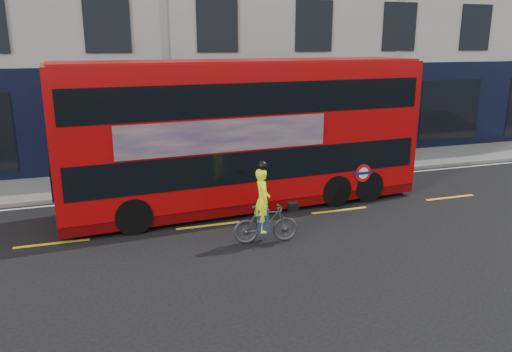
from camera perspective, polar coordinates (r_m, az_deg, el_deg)
name	(u,v)px	position (r m, az deg, el deg)	size (l,w,h in m)	color
ground	(223,246)	(12.45, -3.83, -7.99)	(120.00, 120.00, 0.00)	black
pavement	(177,178)	(18.46, -9.01, -0.22)	(60.00, 3.00, 0.12)	slate
kerb	(185,189)	(17.04, -8.15, -1.47)	(60.00, 0.12, 0.13)	gray
road_edge_line	(186,193)	(16.77, -7.95, -1.95)	(58.00, 0.10, 0.01)	silver
lane_dashes	(209,225)	(13.80, -5.43, -5.64)	(58.00, 0.12, 0.01)	yellow
bus	(245,133)	(14.89, -1.23, 4.91)	(11.00, 3.19, 4.38)	#AA0607
cyclist	(265,216)	(12.40, 1.02, -4.56)	(1.67, 0.67, 2.10)	#444648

